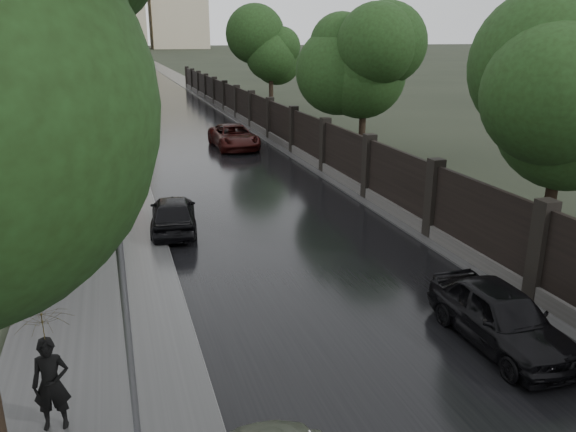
# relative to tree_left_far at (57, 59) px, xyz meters

# --- Properties ---
(road) EXTENTS (8.00, 420.00, 0.02)m
(road) POSITION_rel_tree_left_far_xyz_m (8.00, 160.00, -5.23)
(road) COLOR black
(road) RESTS_ON ground
(sidewalk_left) EXTENTS (4.00, 420.00, 0.16)m
(sidewalk_left) POSITION_rel_tree_left_far_xyz_m (2.00, 160.00, -5.16)
(sidewalk_left) COLOR #2D2D2D
(sidewalk_left) RESTS_ON ground
(verge_right) EXTENTS (3.00, 420.00, 0.08)m
(verge_right) POSITION_rel_tree_left_far_xyz_m (13.50, 160.00, -5.20)
(verge_right) COLOR #2D2D2D
(verge_right) RESTS_ON ground
(fence_right) EXTENTS (0.45, 75.72, 2.70)m
(fence_right) POSITION_rel_tree_left_far_xyz_m (12.60, 2.01, -4.23)
(fence_right) COLOR #383533
(fence_right) RESTS_ON ground
(tree_left_far) EXTENTS (4.25, 4.25, 7.39)m
(tree_left_far) POSITION_rel_tree_left_far_xyz_m (0.00, 0.00, 0.00)
(tree_left_far) COLOR black
(tree_left_far) RESTS_ON ground
(tree_right_a) EXTENTS (4.08, 4.08, 7.01)m
(tree_right_a) POSITION_rel_tree_left_far_xyz_m (15.50, -22.00, -0.29)
(tree_right_a) COLOR black
(tree_right_a) RESTS_ON ground
(tree_right_b) EXTENTS (4.08, 4.08, 7.01)m
(tree_right_b) POSITION_rel_tree_left_far_xyz_m (15.50, -8.00, -0.29)
(tree_right_b) COLOR black
(tree_right_b) RESTS_ON ground
(tree_right_c) EXTENTS (4.08, 4.08, 7.01)m
(tree_right_c) POSITION_rel_tree_left_far_xyz_m (15.50, 10.00, -0.29)
(tree_right_c) COLOR black
(tree_right_c) RESTS_ON ground
(lamp_post) EXTENTS (0.25, 0.12, 5.11)m
(lamp_post) POSITION_rel_tree_left_far_xyz_m (2.60, -28.50, -2.57)
(lamp_post) COLOR #59595E
(lamp_post) RESTS_ON ground
(traffic_light) EXTENTS (0.16, 0.32, 4.00)m
(traffic_light) POSITION_rel_tree_left_far_xyz_m (3.70, -5.01, -2.84)
(traffic_light) COLOR #59595E
(traffic_light) RESTS_ON ground
(hatchback_left) EXTENTS (1.95, 3.96, 1.30)m
(hatchback_left) POSITION_rel_tree_left_far_xyz_m (4.40, -16.76, -4.59)
(hatchback_left) COLOR black
(hatchback_left) RESTS_ON ground
(car_right_near) EXTENTS (1.62, 3.97, 1.35)m
(car_right_near) POSITION_rel_tree_left_far_xyz_m (10.36, -26.52, -4.57)
(car_right_near) COLOR black
(car_right_near) RESTS_ON ground
(car_right_far) EXTENTS (2.48, 5.15, 1.41)m
(car_right_far) POSITION_rel_tree_left_far_xyz_m (9.60, -2.55, -4.54)
(car_right_far) COLOR black
(car_right_far) RESTS_ON ground
(pedestrian_umbrella) EXTENTS (1.07, 1.08, 2.61)m
(pedestrian_umbrella) POSITION_rel_tree_left_far_xyz_m (1.30, -26.76, -3.35)
(pedestrian_umbrella) COLOR black
(pedestrian_umbrella) RESTS_ON sidewalk_left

